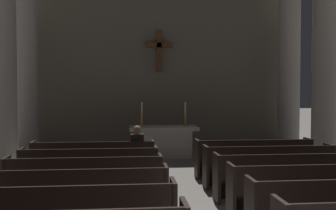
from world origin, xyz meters
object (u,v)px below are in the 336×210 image
Objects in this scene: pew_left_row_4 at (84,181)px; candlestick_left at (142,118)px; pew_right_row_5 at (269,166)px; column_right_third at (326,62)px; altar at (164,141)px; lone_worshipper at (137,151)px; pew_right_row_4 at (288,176)px; column_right_fourth at (289,66)px; column_left_fourth at (26,65)px; pew_left_row_5 at (90,169)px; pew_right_row_6 at (254,158)px; candlestick_right at (185,118)px; pew_left_row_3 at (78,196)px; pew_right_row_3 at (313,190)px; column_left_third at (2,59)px; pew_left_row_6 at (93,160)px.

candlestick_left is (1.30, 5.38, 0.79)m from pew_left_row_4.
pew_right_row_5 is 4.16m from column_right_third.
lone_worshipper reaches higher than altar.
pew_right_row_4 is 0.48× the size of column_right_third.
column_right_fourth is 7.89× the size of candlestick_left.
column_left_fourth is 1.00× the size of column_right_fourth.
pew_right_row_5 is 3.17m from lone_worshipper.
pew_right_row_6 is at bearing 15.77° from pew_left_row_5.
candlestick_right is (1.40, 0.00, 0.00)m from candlestick_left.
pew_left_row_3 is 1.00× the size of pew_right_row_5.
candlestick_left is (1.30, 6.51, 0.79)m from pew_left_row_3.
pew_right_row_3 is 0.48× the size of column_right_fourth.
pew_left_row_3 is 4.59m from pew_right_row_5.
candlestick_left is (-2.70, 3.12, 0.79)m from pew_right_row_6.
column_right_third is 2.79× the size of altar.
pew_right_row_4 is at bearing -90.00° from pew_right_row_5.
altar is at bearing 180.00° from candlestick_right.
column_left_third is (-2.43, 2.26, 2.50)m from pew_left_row_5.
column_right_third reaches higher than pew_left_row_4.
pew_left_row_5 is 8.50m from column_right_fourth.
pew_right_row_5 is 4.70m from altar.
lone_worshipper reaches higher than pew_right_row_6.
pew_right_row_5 is at bearing -19.36° from column_left_third.
column_right_fourth is at bearing 90.00° from column_right_third.
altar is (2.00, 3.12, 0.06)m from pew_left_row_6.
candlestick_left is at bearing 130.85° from pew_right_row_6.
column_right_third is 7.89× the size of candlestick_right.
column_right_fourth is 5.11m from altar.
pew_left_row_5 is at bearing 150.54° from pew_right_row_3.
pew_left_row_4 is 1.00× the size of pew_right_row_5.
pew_left_row_5 and pew_right_row_3 have the same top height.
column_right_fourth is (2.43, 6.08, 2.50)m from pew_right_row_4.
column_right_third is at bearing -21.21° from candlestick_left.
pew_right_row_6 is 3.67m from column_right_third.
pew_right_row_3 is at bearing -90.00° from pew_right_row_5.
lone_worshipper reaches higher than pew_right_row_4.
column_right_third is at bearing 61.71° from pew_right_row_3.
candlestick_left is (-2.70, 5.38, 0.79)m from pew_right_row_4.
pew_right_row_4 is at bearing -29.46° from pew_left_row_6.
altar is (2.00, 6.51, 0.06)m from pew_left_row_3.
candlestick_left is (1.30, 4.25, 0.79)m from pew_left_row_5.
candlestick_left is (-5.13, 1.99, -1.72)m from column_right_third.
candlestick_right is (5.13, -0.70, -1.72)m from column_left_fourth.
pew_right_row_5 is 0.48× the size of column_right_third.
pew_left_row_3 is 1.13m from pew_left_row_4.
altar reaches higher than pew_left_row_6.
column_right_third reaches higher than pew_right_row_3.
pew_right_row_4 is (4.00, 1.13, 0.00)m from pew_left_row_3.
pew_right_row_4 is 3.79× the size of candlestick_left.
candlestick_right reaches higher than pew_left_row_3.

